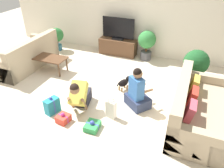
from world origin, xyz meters
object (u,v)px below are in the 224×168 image
sofa_left (26,57)px  tv (118,30)px  potted_plant_back_right (147,42)px  gift_box_b (92,126)px  person_sitting (137,93)px  gift_box_c (52,106)px  potted_plant_corner_left (57,36)px  gift_bag_a (111,109)px  tv_console (118,47)px  dog (125,82)px  sofa_right (195,110)px  coffee_table (49,59)px  gift_box_a (63,118)px  potted_plant_corner_right (196,65)px  person_kneeling (80,95)px

sofa_left → tv: (2.17, 1.83, 0.52)m
potted_plant_back_right → gift_box_b: bearing=-92.8°
person_sitting → gift_box_c: person_sitting is taller
potted_plant_corner_left → gift_bag_a: (3.02, -2.60, -0.28)m
sofa_left → gift_bag_a: bearing=68.9°
potted_plant_corner_left → tv_console: bearing=12.4°
person_sitting → dog: (-0.47, 0.55, -0.15)m
sofa_left → sofa_right: bearing=81.0°
coffee_table → tv_console: bearing=53.0°
sofa_right → potted_plant_back_right: bearing=32.8°
gift_box_a → gift_box_c: bearing=155.8°
potted_plant_corner_right → potted_plant_corner_left: bearing=170.4°
person_sitting → gift_box_b: person_sitting is taller
sofa_right → person_kneeling: 2.36m
tv → gift_box_c: tv is taller
coffee_table → gift_box_a: (1.52, -1.72, -0.29)m
sofa_right → dog: (-1.67, 0.65, -0.11)m
coffee_table → tv: size_ratio=0.94×
potted_plant_corner_left → potted_plant_corner_right: potted_plant_corner_right is taller
person_kneeling → person_sitting: size_ratio=0.87×
tv → gift_box_b: bearing=-77.4°
potted_plant_corner_right → gift_box_a: (-2.29, -2.34, -0.54)m
person_kneeling → gift_box_b: 0.77m
dog → gift_box_a: dog is taller
coffee_table → gift_box_c: bearing=-53.5°
tv_console → sofa_left: bearing=-140.0°
potted_plant_corner_left → gift_box_b: size_ratio=2.36×
tv_console → tv: bearing=180.0°
coffee_table → potted_plant_corner_left: bearing=115.7°
potted_plant_corner_left → person_sitting: bearing=-30.9°
tv_console → person_kneeling: person_kneeling is taller
tv → person_sitting: tv is taller
coffee_table → tv_console: size_ratio=0.81×
tv_console → gift_box_c: bearing=-93.7°
sofa_right → tv_console: (-2.58, 2.58, -0.05)m
dog → gift_box_a: size_ratio=1.58×
coffee_table → person_sitting: size_ratio=1.02×
potted_plant_back_right → dog: (-0.04, -1.88, -0.36)m
coffee_table → potted_plant_back_right: size_ratio=1.05×
coffee_table → gift_bag_a: size_ratio=2.31×
coffee_table → gift_bag_a: bearing=-27.5°
tv_console → person_sitting: 2.84m
sofa_left → tv_console: sofa_left is taller
gift_box_b → gift_box_a: bearing=-176.8°
potted_plant_corner_right → person_kneeling: 2.84m
potted_plant_corner_left → gift_box_a: potted_plant_corner_left is taller
tv_console → potted_plant_corner_left: (-2.03, -0.45, 0.23)m
tv → gift_box_a: (0.15, -3.54, -0.74)m
sofa_right → gift_box_a: size_ratio=7.27×
potted_plant_corner_right → sofa_left: bearing=-172.3°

